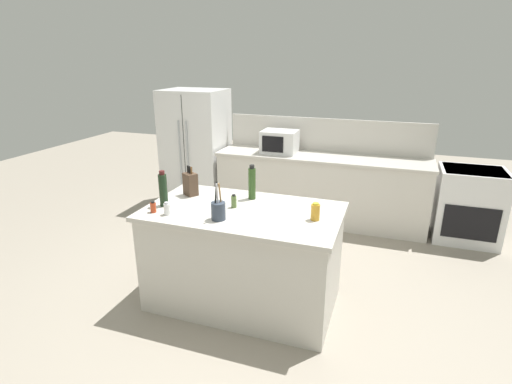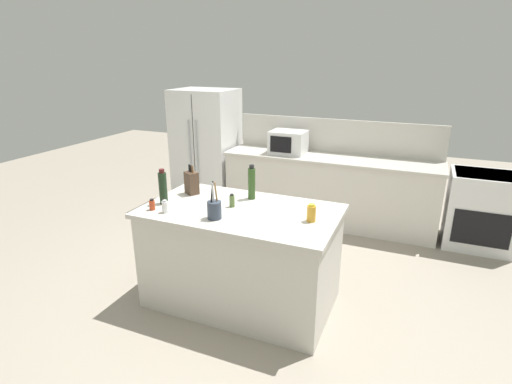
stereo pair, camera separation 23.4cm
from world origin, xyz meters
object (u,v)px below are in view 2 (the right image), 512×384
Objects in this scene: knife_block at (192,183)px; spice_jar_paprika at (152,205)px; refrigerator at (206,148)px; wine_bottle at (163,188)px; utensil_crock at (214,209)px; range_oven at (481,210)px; honey_jar at (311,213)px; olive_oil_bottle at (252,183)px; microwave at (288,142)px; salt_shaker at (165,207)px; spice_jar_oregano at (232,201)px.

knife_block is 2.88× the size of spice_jar_paprika.
spice_jar_paprika is at bearing -69.40° from knife_block.
wine_bottle is (0.92, -2.40, 0.21)m from refrigerator.
knife_block is 0.69m from utensil_crock.
range_oven is 2.79× the size of wine_bottle.
utensil_crock is at bearing 3.93° from spice_jar_paprika.
honey_jar is at bearing 12.33° from spice_jar_paprika.
spice_jar_paprika is 0.20m from wine_bottle.
utensil_crock is 0.97× the size of wine_bottle.
knife_block is at bearing 137.20° from utensil_crock.
microwave is at bearing 98.32° from olive_oil_bottle.
spice_jar_paprika reaches higher than range_oven.
wine_bottle is 0.99× the size of olive_oil_bottle.
wine_bottle is 0.82m from olive_oil_bottle.
spice_jar_paprika is at bearing 176.60° from salt_shaker.
salt_shaker reaches higher than spice_jar_paprika.
olive_oil_bottle reaches higher than honey_jar.
microwave is at bearing 95.32° from spice_jar_oregano.
honey_jar is (0.76, 0.26, -0.01)m from utensil_crock.
spice_jar_oregano is at bearing -105.98° from olive_oil_bottle.
refrigerator reaches higher than honey_jar.
salt_shaker is at bearing -52.02° from wine_bottle.
refrigerator is at bearing 111.05° from wine_bottle.
refrigerator reaches higher than range_oven.
wine_bottle reaches higher than spice_jar_paprika.
microwave is at bearing 83.86° from salt_shaker.
olive_oil_bottle is at bearing 41.24° from spice_jar_paprika.
honey_jar is (2.28, -2.27, 0.13)m from refrigerator.
utensil_crock is 3.18× the size of spice_jar_paprika.
utensil_crock reaches higher than knife_block.
spice_jar_oregano is (-2.26, -2.17, 0.53)m from range_oven.
spice_jar_oregano is (0.61, 0.17, -0.10)m from wine_bottle.
refrigerator reaches higher than knife_block.
knife_block is (-2.78, -2.00, 0.59)m from range_oven.
utensil_crock is at bearing -58.96° from refrigerator.
honey_jar is 0.75m from spice_jar_oregano.
microwave is 1.46× the size of wine_bottle.
olive_oil_bottle is (1.61, -1.96, 0.22)m from refrigerator.
microwave is at bearing 94.32° from utensil_crock.
utensil_crock is 0.96× the size of olive_oil_bottle.
olive_oil_bottle is at bearing 32.44° from wine_bottle.
honey_jar is at bearing -124.34° from range_oven.
range_oven is 7.51× the size of spice_jar_oregano.
honey_jar is at bearing 18.63° from utensil_crock.
utensil_crock is at bearing -12.14° from wine_bottle.
olive_oil_bottle is at bearing 74.02° from spice_jar_oregano.
range_oven is at bearing 43.89° from spice_jar_oregano.
salt_shaker is (-0.47, -0.35, -0.00)m from spice_jar_oregano.
refrigerator is 1.91× the size of range_oven.
microwave is at bearing -2.21° from refrigerator.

